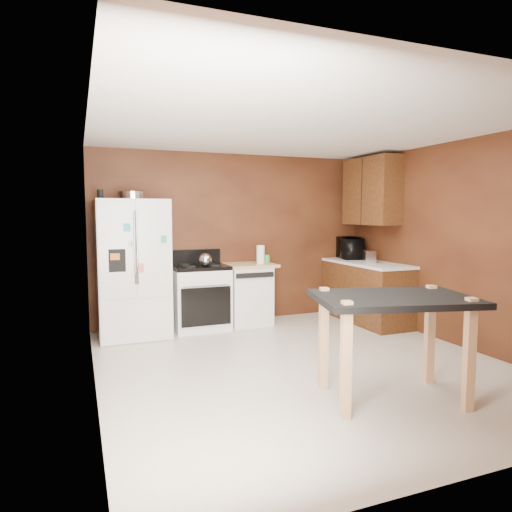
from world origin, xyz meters
TOP-DOWN VIEW (x-y plane):
  - floor at (0.00, 0.00)m, footprint 4.50×4.50m
  - ceiling at (0.00, 0.00)m, footprint 4.50×4.50m
  - wall_back at (0.00, 2.25)m, footprint 4.20×0.00m
  - wall_front at (0.00, -2.25)m, footprint 4.20×0.00m
  - wall_left at (-2.10, 0.00)m, footprint 0.00×4.50m
  - wall_right at (2.10, 0.00)m, footprint 0.00×4.50m
  - roasting_pan at (-1.52, 1.92)m, footprint 0.40×0.40m
  - pen_cup at (-1.93, 1.82)m, footprint 0.08×0.08m
  - kettle at (-0.60, 1.77)m, footprint 0.18×0.18m
  - paper_towel at (0.25, 1.86)m, footprint 0.15×0.15m
  - green_canister at (0.39, 1.98)m, footprint 0.11×0.11m
  - toaster at (1.76, 1.34)m, footprint 0.24×0.29m
  - microwave at (1.84, 2.00)m, footprint 0.51×0.64m
  - refrigerator at (-1.55, 1.86)m, footprint 0.90×0.80m
  - gas_range at (-0.64, 1.92)m, footprint 0.76×0.68m
  - dishwasher at (0.08, 1.95)m, footprint 0.78×0.63m
  - right_cabinets at (1.84, 1.48)m, footprint 0.63×1.58m
  - island at (0.30, -1.07)m, footprint 1.49×1.17m

SIDE VIEW (x-z plane):
  - floor at x=0.00m, z-range 0.00..0.00m
  - dishwasher at x=0.08m, z-range 0.01..0.90m
  - gas_range at x=-0.64m, z-range -0.09..1.01m
  - island at x=0.30m, z-range 0.31..1.25m
  - refrigerator at x=-1.55m, z-range 0.00..1.80m
  - right_cabinets at x=1.84m, z-range -0.32..2.13m
  - green_canister at x=0.39m, z-range 0.89..1.01m
  - kettle at x=-0.60m, z-range 0.90..1.08m
  - toaster at x=1.76m, z-range 0.90..1.08m
  - paper_towel at x=0.25m, z-range 0.89..1.16m
  - microwave at x=1.84m, z-range 0.90..1.21m
  - wall_back at x=0.00m, z-range -0.85..3.35m
  - wall_front at x=0.00m, z-range -0.85..3.35m
  - wall_left at x=-2.10m, z-range -1.00..3.50m
  - wall_right at x=2.10m, z-range -1.00..3.50m
  - roasting_pan at x=-1.52m, z-range 1.80..1.90m
  - pen_cup at x=-1.93m, z-range 1.80..1.92m
  - ceiling at x=0.00m, z-range 2.50..2.50m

